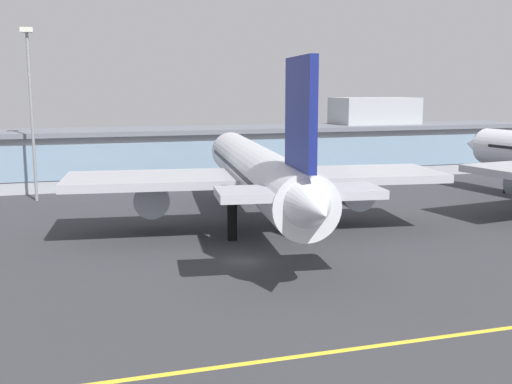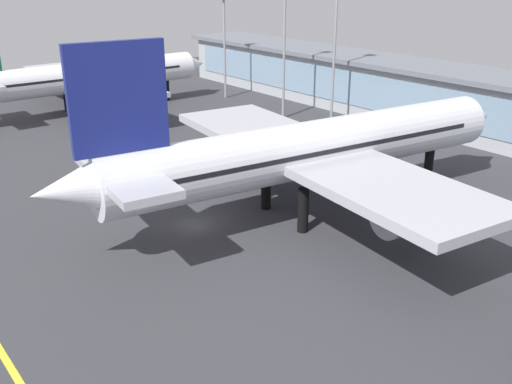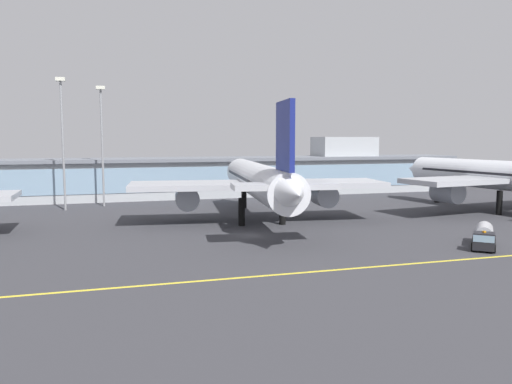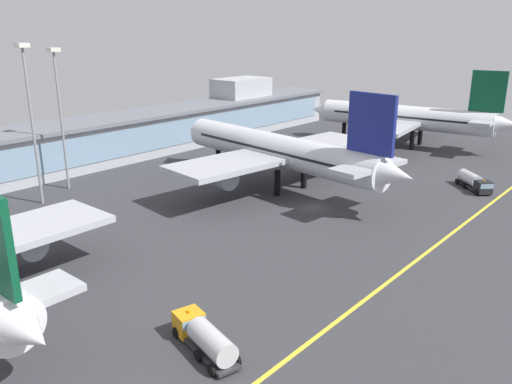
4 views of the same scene
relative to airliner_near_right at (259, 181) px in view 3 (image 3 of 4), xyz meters
The scene contains 8 objects.
ground_plane 14.45m from the airliner_near_right, 112.87° to the right, with size 200.63×200.63×0.00m, color #38383D.
taxiway_centreline_stripe 34.67m from the airliner_near_right, 98.28° to the right, with size 160.51×0.50×0.01m, color yellow.
terminal_building 41.90m from the airliner_near_right, 93.59° to the left, with size 146.31×14.00×15.02m.
airliner_near_right is the anchor object (origin of this frame).
airliner_far_right 49.49m from the airliner_near_right, ahead, with size 43.22×52.44×19.58m.
fuel_tanker_truck 36.96m from the airliner_near_right, 51.36° to the right, with size 7.82×8.38×2.90m.
apron_light_mast_west 40.50m from the airliner_near_right, 131.27° to the left, with size 1.80×1.80×25.59m.
apron_light_mast_centre 43.14m from the airliner_near_right, 143.04° to the left, with size 1.80×1.80×26.61m.
Camera 3 is at (-20.64, -71.70, 14.45)m, focal length 35.33 mm.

